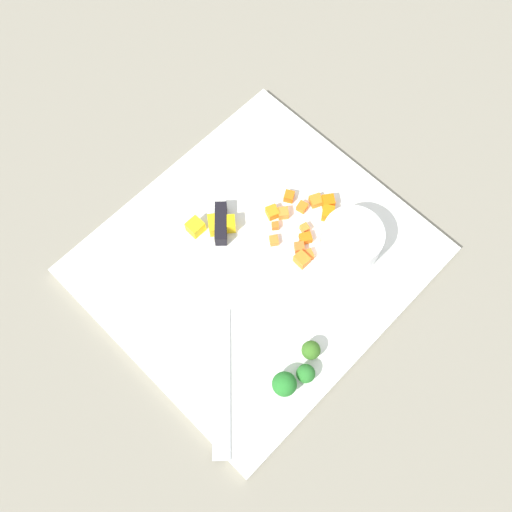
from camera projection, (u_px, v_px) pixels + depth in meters
ground_plane at (256, 262)px, 0.82m from camera, size 4.00×4.00×0.00m
cutting_board at (256, 260)px, 0.81m from camera, size 0.42×0.38×0.01m
prep_bowl at (351, 240)px, 0.79m from camera, size 0.08×0.08×0.05m
chef_knife at (222, 278)px, 0.79m from camera, size 0.25×0.26×0.02m
carrot_dice_0 at (328, 202)px, 0.83m from camera, size 0.02×0.02×0.02m
carrot_dice_1 at (318, 202)px, 0.83m from camera, size 0.02×0.02×0.01m
carrot_dice_2 at (275, 226)px, 0.82m from camera, size 0.01×0.01×0.01m
carrot_dice_3 at (306, 238)px, 0.81m from camera, size 0.02×0.02×0.01m
carrot_dice_4 at (289, 196)px, 0.84m from camera, size 0.02×0.02×0.01m
carrot_dice_5 at (302, 260)px, 0.80m from camera, size 0.02×0.02×0.02m
carrot_dice_6 at (308, 255)px, 0.80m from camera, size 0.02×0.02×0.01m
carrot_dice_7 at (305, 228)px, 0.82m from camera, size 0.01×0.01×0.01m
carrot_dice_8 at (272, 212)px, 0.83m from camera, size 0.02×0.02×0.01m
carrot_dice_9 at (283, 213)px, 0.83m from camera, size 0.02×0.02×0.01m
carrot_dice_10 at (299, 247)px, 0.81m from camera, size 0.02×0.02×0.01m
carrot_dice_11 at (277, 243)px, 0.81m from camera, size 0.02×0.02×0.01m
carrot_dice_12 at (328, 213)px, 0.82m from camera, size 0.02×0.02×0.02m
carrot_dice_13 at (302, 207)px, 0.83m from camera, size 0.02×0.02×0.01m
pepper_dice_0 at (195, 227)px, 0.81m from camera, size 0.02×0.02×0.02m
pepper_dice_1 at (228, 224)px, 0.81m from camera, size 0.03×0.03×0.02m
pepper_dice_2 at (216, 225)px, 0.81m from camera, size 0.03×0.03×0.02m
broccoli_floret_0 at (311, 350)px, 0.74m from camera, size 0.02×0.02×0.03m
broccoli_floret_1 at (284, 384)px, 0.72m from camera, size 0.03×0.03×0.04m
broccoli_floret_2 at (306, 374)px, 0.73m from camera, size 0.02×0.02×0.03m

